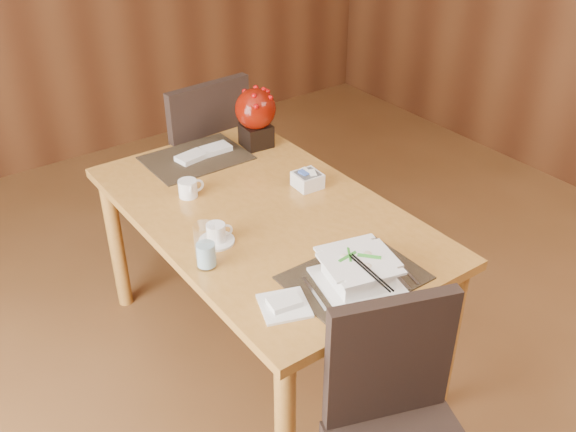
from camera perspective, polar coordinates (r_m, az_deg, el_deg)
dining_table at (r=2.61m, az=-2.14°, el=-1.24°), size 0.90×1.50×0.75m
placemat_near at (r=2.20m, az=5.90°, el=-5.48°), size 0.45×0.33×0.01m
placemat_far at (r=2.97m, az=-8.15°, el=5.13°), size 0.45×0.33×0.01m
soup_setting at (r=2.14m, az=6.26°, el=-4.99°), size 0.31×0.31×0.11m
coffee_cup at (r=2.36m, az=-6.40°, el=-1.65°), size 0.13×0.13×0.08m
water_glass at (r=2.21m, az=-7.35°, el=-2.65°), size 0.09×0.09×0.17m
creamer_jug at (r=2.66m, az=-8.89°, el=2.43°), size 0.11×0.11×0.07m
sugar_caddy at (r=2.70m, az=1.75°, el=3.21°), size 0.11×0.11×0.06m
berry_decor at (r=3.00m, az=-2.90°, el=9.02°), size 0.19×0.19×0.28m
napkins_far at (r=2.98m, az=-7.35°, el=5.65°), size 0.27×0.11×0.02m
bread_plate at (r=2.07m, az=-0.33°, el=-7.98°), size 0.19×0.19×0.01m
near_chair at (r=2.07m, az=9.93°, el=-17.82°), size 0.54×0.55×0.92m
far_chair at (r=3.39m, az=-7.83°, el=5.19°), size 0.49×0.50×1.00m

